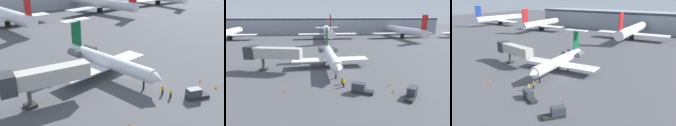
% 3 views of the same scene
% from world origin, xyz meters
% --- Properties ---
extents(ground_plane, '(400.00, 400.00, 0.10)m').
position_xyz_m(ground_plane, '(0.00, 0.00, -0.05)').
color(ground_plane, '#4C4C51').
extents(regional_jet, '(20.98, 26.33, 10.10)m').
position_xyz_m(regional_jet, '(-2.71, 2.48, 3.18)').
color(regional_jet, silver).
rests_on(regional_jet, ground_plane).
extents(jet_bridge, '(14.67, 5.42, 6.31)m').
position_xyz_m(jet_bridge, '(-18.10, -0.32, 4.60)').
color(jet_bridge, '#B7B2A8').
rests_on(jet_bridge, ground_plane).
extents(ground_crew_marshaller, '(0.42, 0.48, 1.69)m').
position_xyz_m(ground_crew_marshaller, '(-0.53, -10.85, 0.86)').
color(ground_crew_marshaller, black).
rests_on(ground_crew_marshaller, ground_plane).
extents(ground_crew_loader, '(0.43, 0.48, 1.69)m').
position_xyz_m(ground_crew_loader, '(-0.37, -12.50, 0.86)').
color(ground_crew_loader, black).
rests_on(ground_crew_loader, ground_plane).
extents(baggage_tug_lead, '(4.23, 2.86, 1.90)m').
position_xyz_m(baggage_tug_lead, '(2.47, -15.43, 0.84)').
color(baggage_tug_lead, '#262628').
rests_on(baggage_tug_lead, ground_plane).
extents(traffic_cone_near, '(0.36, 0.36, 0.55)m').
position_xyz_m(traffic_cone_near, '(8.98, -12.35, 0.28)').
color(traffic_cone_near, orange).
rests_on(traffic_cone_near, ground_plane).
extents(traffic_cone_mid, '(0.36, 0.36, 0.55)m').
position_xyz_m(traffic_cone_mid, '(8.61, -15.86, 0.28)').
color(traffic_cone_mid, orange).
rests_on(traffic_cone_mid, ground_plane).
extents(traffic_cone_far, '(0.36, 0.36, 0.55)m').
position_xyz_m(traffic_cone_far, '(-11.75, -14.11, 0.28)').
color(traffic_cone_far, orange).
rests_on(traffic_cone_far, ground_plane).
extents(parked_airliner_centre, '(33.04, 39.14, 13.59)m').
position_xyz_m(parked_airliner_centre, '(-2.96, 59.04, 4.39)').
color(parked_airliner_centre, white).
rests_on(parked_airliner_centre, ground_plane).
extents(parked_airliner_east_mid, '(36.88, 43.53, 13.46)m').
position_xyz_m(parked_airliner_east_mid, '(41.13, 61.18, 4.32)').
color(parked_airliner_east_mid, silver).
rests_on(parked_airliner_east_mid, ground_plane).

